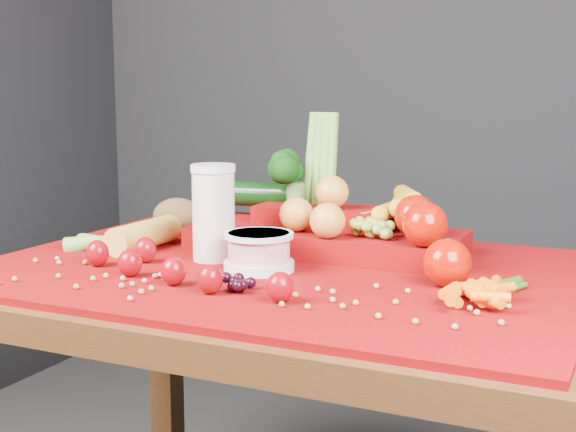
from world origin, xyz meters
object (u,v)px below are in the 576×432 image
at_px(table, 283,324).
at_px(milk_glass, 214,209).
at_px(yogurt_bowl, 259,250).
at_px(produce_mound, 337,223).

height_order(table, milk_glass, milk_glass).
xyz_separation_m(table, yogurt_bowl, (-0.02, -0.05, 0.14)).
xyz_separation_m(milk_glass, yogurt_bowl, (0.11, -0.04, -0.06)).
distance_m(yogurt_bowl, produce_mound, 0.21).
bearing_deg(yogurt_bowl, table, 62.29).
bearing_deg(milk_glass, yogurt_bowl, -19.62).
distance_m(milk_glass, produce_mound, 0.24).
bearing_deg(produce_mound, yogurt_bowl, -107.98).
height_order(table, yogurt_bowl, yogurt_bowl).
relative_size(milk_glass, produce_mound, 0.30).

